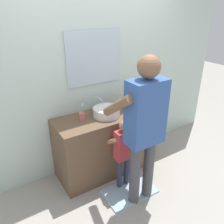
% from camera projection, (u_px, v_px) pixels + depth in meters
% --- Properties ---
extents(ground_plane, '(14.00, 14.00, 0.00)m').
position_uv_depth(ground_plane, '(118.00, 180.00, 3.04)').
color(ground_plane, '#9E998E').
extents(back_wall, '(4.40, 0.10, 2.70)m').
position_uv_depth(back_wall, '(93.00, 70.00, 2.94)').
color(back_wall, silver).
rests_on(back_wall, ground).
extents(vanity_cabinet, '(1.33, 0.54, 0.84)m').
position_uv_depth(vanity_cabinet, '(106.00, 143.00, 3.10)').
color(vanity_cabinet, brown).
rests_on(vanity_cabinet, ground).
extents(sink_basin, '(0.34, 0.34, 0.11)m').
position_uv_depth(sink_basin, '(106.00, 112.00, 2.88)').
color(sink_basin, silver).
rests_on(sink_basin, vanity_cabinet).
extents(faucet, '(0.18, 0.14, 0.18)m').
position_uv_depth(faucet, '(98.00, 104.00, 3.03)').
color(faucet, '#B7BABF').
rests_on(faucet, vanity_cabinet).
extents(toothbrush_cup, '(0.07, 0.07, 0.21)m').
position_uv_depth(toothbrush_cup, '(82.00, 116.00, 2.79)').
color(toothbrush_cup, '#D86666').
rests_on(toothbrush_cup, vanity_cabinet).
extents(soap_bottle, '(0.06, 0.06, 0.17)m').
position_uv_depth(soap_bottle, '(126.00, 105.00, 3.05)').
color(soap_bottle, gold).
rests_on(soap_bottle, vanity_cabinet).
extents(bath_mat, '(0.64, 0.40, 0.02)m').
position_uv_depth(bath_mat, '(129.00, 191.00, 2.85)').
color(bath_mat, '#99B7CC').
rests_on(bath_mat, ground).
extents(child_toddler, '(0.29, 0.29, 0.94)m').
position_uv_depth(child_toddler, '(123.00, 149.00, 2.73)').
color(child_toddler, '#2D334C').
rests_on(child_toddler, ground).
extents(adult_parent, '(0.53, 0.56, 1.71)m').
position_uv_depth(adult_parent, '(144.00, 122.00, 2.35)').
color(adult_parent, '#47474C').
rests_on(adult_parent, ground).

